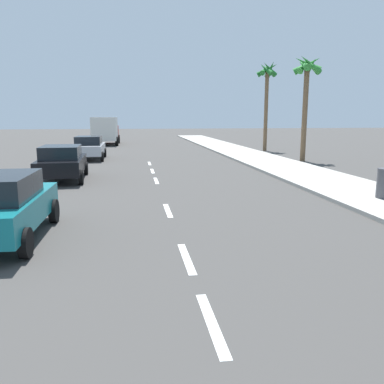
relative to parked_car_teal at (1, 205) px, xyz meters
name	(u,v)px	position (x,y,z in m)	size (l,w,h in m)	color
ground_plane	(159,187)	(4.10, 6.64, -0.84)	(160.00, 160.00, 0.00)	#423F3D
sidewalk_strip	(307,174)	(11.49, 8.64, -0.77)	(3.60, 80.00, 0.14)	#B2ADA3
lane_stripe_2	(212,323)	(4.10, -4.49, -0.83)	(0.16, 1.80, 0.01)	white
lane_stripe_3	(186,258)	(4.10, -1.88, -0.83)	(0.16, 1.80, 0.01)	white
lane_stripe_4	(168,210)	(4.10, 2.37, -0.83)	(0.16, 1.80, 0.01)	white
lane_stripe_5	(156,181)	(4.10, 8.21, -0.83)	(0.16, 1.80, 0.01)	white
lane_stripe_6	(152,171)	(4.10, 11.48, -0.83)	(0.16, 1.80, 0.01)	white
lane_stripe_7	(149,163)	(4.10, 15.01, -0.83)	(0.16, 1.80, 0.01)	white
parked_car_teal	(1,205)	(0.00, 0.00, 0.00)	(1.97, 4.17, 1.57)	#14727A
parked_car_black	(62,162)	(-0.12, 9.11, 0.00)	(2.19, 4.50, 1.57)	black
parked_car_silver	(89,147)	(0.20, 18.00, 0.00)	(2.04, 4.39, 1.57)	#B7BABF
delivery_truck	(105,130)	(0.39, 32.59, 0.67)	(2.74, 6.27, 2.80)	maroon
palm_tree_far	(307,77)	(14.05, 14.89, 4.44)	(1.97, 1.60, 6.71)	brown
palm_tree_distant	(267,82)	(14.22, 22.86, 4.84)	(1.81, 1.71, 7.36)	brown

